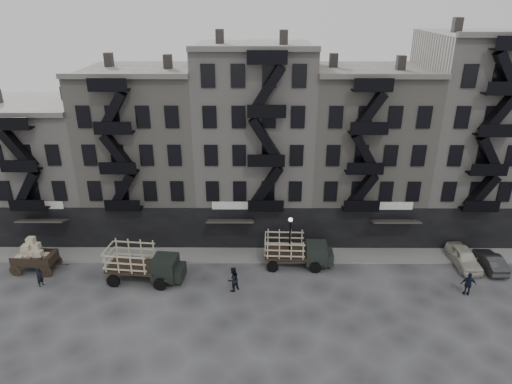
{
  "coord_description": "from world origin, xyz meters",
  "views": [
    {
      "loc": [
        0.35,
        -30.52,
        20.8
      ],
      "look_at": [
        0.18,
        4.0,
        5.94
      ],
      "focal_mm": 32.0,
      "sensor_mm": 36.0,
      "label": 1
    }
  ],
  "objects_px": {
    "wagon": "(32,253)",
    "pedestrian_west": "(40,277)",
    "policeman": "(468,284)",
    "stake_truck_west": "(143,262)",
    "pedestrian_mid": "(233,279)",
    "car_far": "(490,261)",
    "car_east": "(464,257)",
    "stake_truck_east": "(296,249)"
  },
  "relations": [
    {
      "from": "car_far",
      "to": "pedestrian_mid",
      "type": "distance_m",
      "value": 21.37
    },
    {
      "from": "stake_truck_west",
      "to": "car_east",
      "type": "relative_size",
      "value": 1.41
    },
    {
      "from": "stake_truck_east",
      "to": "pedestrian_mid",
      "type": "xyz_separation_m",
      "value": [
        -5.08,
        -3.58,
        -0.6
      ]
    },
    {
      "from": "car_far",
      "to": "policeman",
      "type": "relative_size",
      "value": 2.15
    },
    {
      "from": "car_east",
      "to": "stake_truck_west",
      "type": "bearing_deg",
      "value": -176.76
    },
    {
      "from": "stake_truck_west",
      "to": "policeman",
      "type": "relative_size",
      "value": 3.3
    },
    {
      "from": "wagon",
      "to": "stake_truck_east",
      "type": "height_order",
      "value": "wagon"
    },
    {
      "from": "wagon",
      "to": "stake_truck_west",
      "type": "bearing_deg",
      "value": -4.67
    },
    {
      "from": "wagon",
      "to": "car_far",
      "type": "height_order",
      "value": "wagon"
    },
    {
      "from": "pedestrian_west",
      "to": "policeman",
      "type": "bearing_deg",
      "value": -66.77
    },
    {
      "from": "stake_truck_east",
      "to": "car_east",
      "type": "xyz_separation_m",
      "value": [
        14.01,
        0.09,
        -0.85
      ]
    },
    {
      "from": "car_east",
      "to": "car_far",
      "type": "relative_size",
      "value": 1.09
    },
    {
      "from": "pedestrian_west",
      "to": "policeman",
      "type": "distance_m",
      "value": 32.73
    },
    {
      "from": "stake_truck_west",
      "to": "pedestrian_mid",
      "type": "height_order",
      "value": "stake_truck_west"
    },
    {
      "from": "stake_truck_west",
      "to": "pedestrian_mid",
      "type": "relative_size",
      "value": 3.1
    },
    {
      "from": "car_far",
      "to": "pedestrian_mid",
      "type": "bearing_deg",
      "value": 9.42
    },
    {
      "from": "wagon",
      "to": "car_far",
      "type": "bearing_deg",
      "value": 4.35
    },
    {
      "from": "wagon",
      "to": "car_far",
      "type": "distance_m",
      "value": 37.54
    },
    {
      "from": "car_east",
      "to": "car_far",
      "type": "xyz_separation_m",
      "value": [
        2.03,
        -0.45,
        -0.08
      ]
    },
    {
      "from": "wagon",
      "to": "pedestrian_west",
      "type": "xyz_separation_m",
      "value": [
        1.38,
        -2.13,
        -0.88
      ]
    },
    {
      "from": "car_east",
      "to": "pedestrian_mid",
      "type": "bearing_deg",
      "value": -170.97
    },
    {
      "from": "wagon",
      "to": "pedestrian_west",
      "type": "relative_size",
      "value": 2.22
    },
    {
      "from": "pedestrian_west",
      "to": "car_east",
      "type": "bearing_deg",
      "value": -59.76
    },
    {
      "from": "wagon",
      "to": "policeman",
      "type": "bearing_deg",
      "value": -1.75
    },
    {
      "from": "pedestrian_mid",
      "to": "pedestrian_west",
      "type": "bearing_deg",
      "value": -45.62
    },
    {
      "from": "stake_truck_west",
      "to": "car_east",
      "type": "height_order",
      "value": "stake_truck_west"
    },
    {
      "from": "car_east",
      "to": "pedestrian_west",
      "type": "xyz_separation_m",
      "value": [
        -34.11,
        -3.12,
        0.07
      ]
    },
    {
      "from": "car_far",
      "to": "pedestrian_mid",
      "type": "relative_size",
      "value": 2.02
    },
    {
      "from": "wagon",
      "to": "car_east",
      "type": "relative_size",
      "value": 0.82
    },
    {
      "from": "pedestrian_west",
      "to": "policeman",
      "type": "height_order",
      "value": "policeman"
    },
    {
      "from": "wagon",
      "to": "policeman",
      "type": "xyz_separation_m",
      "value": [
        34.1,
        -3.14,
        -0.75
      ]
    },
    {
      "from": "stake_truck_west",
      "to": "stake_truck_east",
      "type": "bearing_deg",
      "value": 16.78
    },
    {
      "from": "wagon",
      "to": "car_east",
      "type": "bearing_deg",
      "value": 5.12
    },
    {
      "from": "car_east",
      "to": "wagon",
      "type": "bearing_deg",
      "value": 179.77
    },
    {
      "from": "stake_truck_west",
      "to": "policeman",
      "type": "xyz_separation_m",
      "value": [
        24.81,
        -1.81,
        -0.78
      ]
    },
    {
      "from": "wagon",
      "to": "car_east",
      "type": "xyz_separation_m",
      "value": [
        35.5,
        0.99,
        -0.94
      ]
    },
    {
      "from": "wagon",
      "to": "pedestrian_mid",
      "type": "height_order",
      "value": "wagon"
    },
    {
      "from": "stake_truck_west",
      "to": "policeman",
      "type": "height_order",
      "value": "stake_truck_west"
    },
    {
      "from": "stake_truck_west",
      "to": "pedestrian_west",
      "type": "relative_size",
      "value": 3.81
    },
    {
      "from": "car_east",
      "to": "policeman",
      "type": "distance_m",
      "value": 4.37
    },
    {
      "from": "stake_truck_west",
      "to": "car_east",
      "type": "xyz_separation_m",
      "value": [
        26.21,
        2.33,
        -0.97
      ]
    },
    {
      "from": "car_east",
      "to": "pedestrian_mid",
      "type": "xyz_separation_m",
      "value": [
        -19.1,
        -3.67,
        0.25
      ]
    }
  ]
}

